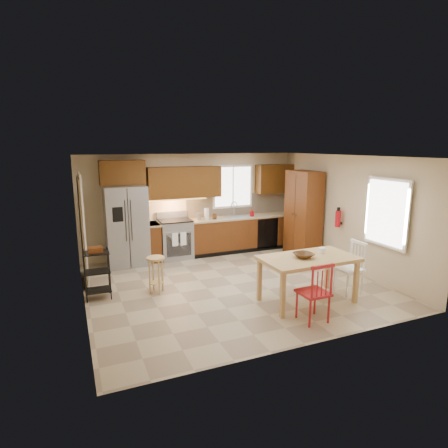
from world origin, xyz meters
name	(u,v)px	position (x,y,z in m)	size (l,w,h in m)	color
floor	(233,284)	(0.00, 0.00, 0.00)	(5.50, 5.50, 0.00)	tan
ceiling	(233,157)	(0.00, 0.00, 2.50)	(5.50, 5.00, 0.02)	silver
wall_back	(192,204)	(0.00, 2.50, 1.25)	(5.50, 0.02, 2.50)	#CCB793
wall_front	(311,259)	(0.00, -2.50, 1.25)	(5.50, 0.02, 2.50)	#CCB793
wall_left	(79,236)	(-2.75, 0.00, 1.25)	(0.02, 5.00, 2.50)	#CCB793
wall_right	(347,213)	(2.75, 0.00, 1.25)	(0.02, 5.00, 2.50)	#CCB793
refrigerator	(126,226)	(-1.70, 2.12, 0.91)	(0.92, 0.75, 1.82)	gray
range_stove	(175,239)	(-0.55, 2.19, 0.46)	(0.76, 0.63, 0.92)	gray
base_cabinet_narrow	(153,242)	(-1.10, 2.20, 0.45)	(0.30, 0.60, 0.90)	#5E3011
base_cabinet_run	(243,233)	(1.29, 2.20, 0.45)	(2.92, 0.60, 0.90)	#5E3011
dishwasher	(268,233)	(1.85, 1.91, 0.45)	(0.60, 0.02, 0.78)	black
backsplash	(239,204)	(1.29, 2.48, 1.18)	(2.92, 0.03, 0.55)	beige
upper_over_fridge	(122,173)	(-1.70, 2.33, 2.10)	(1.00, 0.35, 0.55)	#56310E
upper_left_block	(184,182)	(-0.25, 2.33, 1.83)	(1.80, 0.35, 0.75)	#56310E
upper_right_block	(274,179)	(2.25, 2.33, 1.83)	(1.00, 0.35, 0.75)	#56310E
window_back	(233,187)	(1.10, 2.48, 1.65)	(1.12, 0.04, 1.12)	white
sink	(237,218)	(1.10, 2.20, 0.86)	(0.62, 0.46, 0.16)	gray
undercab_glow	(173,199)	(-0.55, 2.30, 1.43)	(1.60, 0.30, 0.01)	#FFBF66
soap_bottle	(252,213)	(1.48, 2.10, 1.00)	(0.09, 0.09, 0.19)	#A90B13
paper_towel	(207,214)	(0.25, 2.15, 1.04)	(0.12, 0.12, 0.28)	white
canister_steel	(199,217)	(0.05, 2.15, 0.99)	(0.11, 0.11, 0.18)	gray
canister_wood	(215,216)	(0.45, 2.12, 0.97)	(0.10, 0.10, 0.14)	#452712
pantry	(303,214)	(2.43, 1.20, 1.05)	(0.50, 0.95, 2.10)	#5E3011
fire_extinguisher	(338,219)	(2.63, 0.15, 1.10)	(0.12, 0.12, 0.36)	#A90B13
window_right	(387,213)	(2.68, -1.15, 1.45)	(0.04, 1.02, 1.32)	white
doorway	(82,231)	(-2.67, 1.30, 1.05)	(0.04, 0.95, 2.10)	#8C7A59
dining_table	(307,280)	(0.87, -1.24, 0.40)	(1.64, 0.92, 0.80)	tan
chair_red	(313,291)	(0.52, -1.89, 0.48)	(0.45, 0.45, 0.97)	maroon
chair_white	(349,268)	(1.82, -1.19, 0.48)	(0.45, 0.45, 0.97)	white
table_bowl	(303,258)	(0.77, -1.24, 0.81)	(0.33, 0.33, 0.08)	#452712
table_jar	(322,252)	(1.23, -1.14, 0.84)	(0.13, 0.13, 0.15)	white
bar_stool	(156,275)	(-1.48, 0.18, 0.34)	(0.33, 0.33, 0.69)	tan
utility_cart	(97,274)	(-2.50, 0.34, 0.45)	(0.45, 0.35, 0.90)	black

